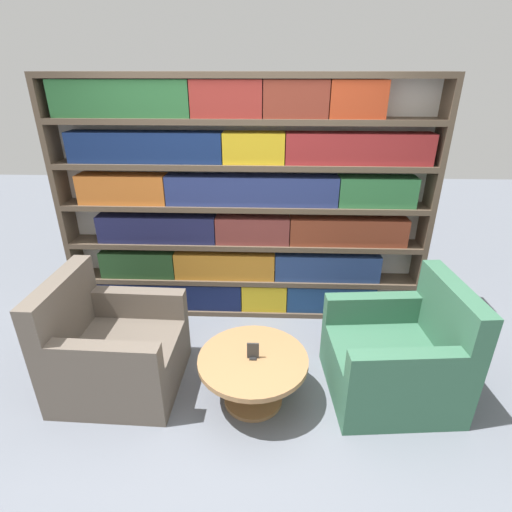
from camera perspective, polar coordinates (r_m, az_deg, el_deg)
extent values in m
plane|color=slate|center=(3.12, -3.33, -21.71)|extent=(14.00, 14.00, 0.00)
cube|color=silver|center=(3.84, -1.64, 7.77)|extent=(3.41, 0.05, 2.26)
cube|color=brown|center=(4.18, -25.57, 6.77)|extent=(0.05, 0.30, 2.26)
cube|color=brown|center=(3.97, 23.33, 6.32)|extent=(0.05, 0.30, 2.26)
cube|color=brown|center=(4.19, -1.57, -7.32)|extent=(3.31, 0.30, 0.05)
cube|color=brown|center=(4.02, -1.63, -3.08)|extent=(3.31, 0.30, 0.05)
cube|color=brown|center=(3.85, -1.69, 1.85)|extent=(3.31, 0.30, 0.05)
cube|color=brown|center=(3.72, -1.77, 7.19)|extent=(3.31, 0.30, 0.05)
cube|color=brown|center=(3.62, -1.85, 12.86)|extent=(3.31, 0.30, 0.05)
cube|color=brown|center=(3.56, -1.94, 18.80)|extent=(3.31, 0.30, 0.05)
cube|color=brown|center=(3.53, -2.03, 24.47)|extent=(3.31, 0.30, 0.05)
cube|color=#15204D|center=(4.22, -12.83, -5.19)|extent=(1.57, 0.20, 0.28)
cube|color=gold|center=(4.08, 1.18, -5.60)|extent=(0.45, 0.20, 0.28)
cube|color=navy|center=(4.12, 10.53, -5.69)|extent=(0.87, 0.20, 0.28)
cube|color=#264B25|center=(4.12, -16.37, -0.92)|extent=(0.73, 0.20, 0.27)
cube|color=orange|center=(3.94, -4.45, -1.17)|extent=(0.97, 0.20, 0.27)
cube|color=navy|center=(3.95, 10.07, -1.41)|extent=(1.01, 0.20, 0.27)
cube|color=#20224D|center=(3.91, -13.90, 3.91)|extent=(1.11, 0.20, 0.26)
cube|color=brown|center=(3.76, -0.49, 3.84)|extent=(0.69, 0.20, 0.26)
cube|color=brown|center=(3.83, 12.96, 3.55)|extent=(1.08, 0.20, 0.26)
cube|color=orange|center=(3.88, -18.46, 9.12)|extent=(0.80, 0.20, 0.27)
cube|color=navy|center=(3.64, -0.63, 9.41)|extent=(1.54, 0.20, 0.27)
cube|color=#327541|center=(3.76, 16.86, 8.83)|extent=(0.68, 0.20, 0.27)
cube|color=navy|center=(3.72, -15.48, 14.79)|extent=(1.34, 0.20, 0.26)
cube|color=gold|center=(3.56, -0.31, 15.22)|extent=(0.53, 0.20, 0.26)
cube|color=maroon|center=(3.63, 14.40, 14.66)|extent=(1.24, 0.20, 0.26)
cube|color=#2C6936|center=(3.73, -18.70, 20.55)|extent=(1.16, 0.20, 0.29)
cube|color=#9D2D27|center=(3.53, -4.21, 21.50)|extent=(0.59, 0.20, 0.29)
cube|color=maroon|center=(3.51, 5.68, 21.44)|extent=(0.53, 0.20, 0.29)
cube|color=#C03E1E|center=(3.57, 14.26, 20.91)|extent=(0.45, 0.20, 0.29)
cube|color=brown|center=(3.38, -18.64, -14.16)|extent=(0.91, 0.85, 0.41)
cube|color=brown|center=(3.29, -25.87, -6.98)|extent=(0.16, 0.83, 0.51)
cube|color=brown|center=(2.91, -20.74, -13.67)|extent=(0.75, 0.14, 0.23)
cube|color=brown|center=(3.45, -16.20, -6.44)|extent=(0.75, 0.14, 0.23)
cube|color=#336047|center=(3.32, 18.51, -15.07)|extent=(0.96, 0.90, 0.41)
cube|color=#336047|center=(3.21, 26.00, -7.84)|extent=(0.21, 0.84, 0.51)
cube|color=#336047|center=(3.37, 16.14, -7.15)|extent=(0.76, 0.18, 0.23)
cube|color=#336047|center=(2.84, 20.50, -14.72)|extent=(0.76, 0.18, 0.23)
cylinder|color=olive|center=(3.10, -0.42, -17.49)|extent=(0.14, 0.14, 0.36)
cylinder|color=olive|center=(3.21, -0.41, -19.66)|extent=(0.44, 0.44, 0.03)
cylinder|color=olive|center=(2.96, -0.43, -14.64)|extent=(0.80, 0.80, 0.04)
cube|color=black|center=(2.95, -0.43, -14.27)|extent=(0.05, 0.06, 0.01)
cube|color=#2D2D2D|center=(2.91, -0.43, -13.37)|extent=(0.09, 0.01, 0.13)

